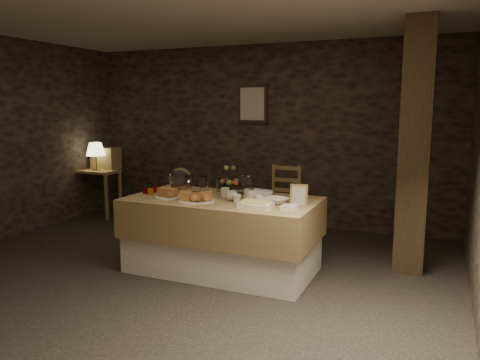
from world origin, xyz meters
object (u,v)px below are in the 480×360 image
at_px(console_table, 97,178).
at_px(fruit_stand, 230,181).
at_px(table_lamp, 96,149).
at_px(timber_column, 415,148).
at_px(buffet_table, 222,229).
at_px(wine_rack, 106,158).
at_px(chair, 283,204).

height_order(console_table, fruit_stand, fruit_stand).
height_order(table_lamp, fruit_stand, table_lamp).
relative_size(timber_column, fruit_stand, 7.54).
relative_size(buffet_table, wine_rack, 4.66).
height_order(buffet_table, wine_rack, wine_rack).
bearing_deg(table_lamp, wine_rack, 90.00).
distance_m(console_table, timber_column, 4.77).
bearing_deg(console_table, table_lamp, -45.00).
height_order(buffet_table, chair, chair).
relative_size(buffet_table, fruit_stand, 5.69).
bearing_deg(wine_rack, timber_column, -10.35).
xyz_separation_m(buffet_table, chair, (0.12, 1.66, -0.04)).
relative_size(buffet_table, table_lamp, 4.53).
distance_m(buffet_table, fruit_stand, 0.55).
bearing_deg(timber_column, chair, 152.30).
bearing_deg(console_table, buffet_table, -26.72).
height_order(table_lamp, wine_rack, table_lamp).
xyz_separation_m(buffet_table, table_lamp, (-2.82, 1.39, 0.61)).
bearing_deg(console_table, fruit_stand, -22.16).
height_order(console_table, table_lamp, table_lamp).
relative_size(console_table, wine_rack, 1.75).
bearing_deg(table_lamp, fruit_stand, -21.63).
bearing_deg(fruit_stand, wine_rack, 154.38).
distance_m(wine_rack, chair, 2.99).
relative_size(chair, timber_column, 0.28).
relative_size(console_table, timber_column, 0.28).
xyz_separation_m(table_lamp, wine_rack, (-0.00, 0.23, -0.16)).
distance_m(chair, timber_column, 2.10).
bearing_deg(timber_column, table_lamp, 172.43).
xyz_separation_m(buffet_table, fruit_stand, (-0.04, 0.29, 0.46)).
relative_size(chair, fruit_stand, 2.09).
distance_m(table_lamp, wine_rack, 0.28).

